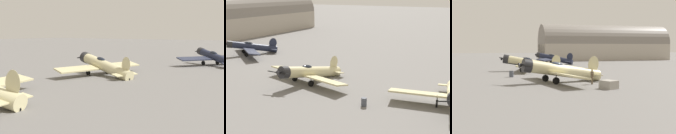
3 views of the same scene
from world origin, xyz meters
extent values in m
ellipsoid|color=beige|center=(-0.57, 3.98, 2.01)|extent=(0.38, 1.80, 2.27)
cube|color=#C6BC89|center=(-0.55, 3.78, 0.81)|extent=(3.52, 1.58, 0.27)
cylinder|color=black|center=(-0.66, 4.54, 0.14)|extent=(0.14, 0.29, 0.28)
cylinder|color=beige|center=(-17.67, -0.22, 1.27)|extent=(3.97, 9.72, 3.11)
cylinder|color=#232326|center=(-18.90, -4.65, 2.09)|extent=(1.80, 1.53, 1.68)
cone|color=#232326|center=(-19.07, -5.27, 2.21)|extent=(0.79, 0.80, 0.73)
cube|color=black|center=(-19.11, -5.42, 2.21)|extent=(2.83, 0.65, 0.34)
ellipsoid|color=black|center=(-17.93, -1.14, 2.05)|extent=(1.21, 1.93, 0.97)
cube|color=#C6BC89|center=(-17.98, -1.33, 1.08)|extent=(13.08, 5.44, 0.54)
ellipsoid|color=beige|center=(-16.59, 3.66, 1.81)|extent=(0.60, 1.79, 2.21)
cube|color=#C6BC89|center=(-16.65, 3.47, 0.65)|extent=(3.57, 1.97, 0.29)
cylinder|color=#999BA0|center=(-16.58, -2.31, 0.86)|extent=(0.14, 0.14, 0.93)
cylinder|color=black|center=(-16.58, -2.31, 0.40)|extent=(0.41, 0.82, 0.80)
cylinder|color=#999BA0|center=(-19.69, -1.45, 0.86)|extent=(0.14, 0.14, 0.93)
cylinder|color=black|center=(-19.69, -1.45, 0.40)|extent=(0.41, 0.82, 0.80)
cylinder|color=black|center=(-16.44, 4.22, 0.14)|extent=(0.17, 0.30, 0.28)
cylinder|color=#1E2338|center=(-37.07, 9.12, 1.43)|extent=(6.24, 8.06, 2.90)
cylinder|color=#232326|center=(-39.55, 5.64, 2.25)|extent=(1.75, 1.70, 1.48)
cone|color=#232326|center=(-39.93, 5.11, 2.37)|extent=(0.83, 0.85, 0.65)
cube|color=black|center=(-40.02, 4.99, 2.37)|extent=(2.66, 0.48, 0.38)
ellipsoid|color=black|center=(-37.59, 8.39, 2.13)|extent=(1.66, 1.90, 0.99)
cube|color=#282D42|center=(-37.70, 8.24, 1.29)|extent=(12.11, 9.44, 0.55)
cylinder|color=#999BA0|center=(-36.77, 6.93, 0.96)|extent=(0.14, 0.14, 1.12)
cylinder|color=black|center=(-36.77, 6.93, 0.40)|extent=(0.63, 0.77, 0.80)
cylinder|color=#999BA0|center=(-39.25, 8.69, 0.96)|extent=(0.14, 0.14, 1.12)
cylinder|color=black|center=(-39.25, 8.69, 0.40)|extent=(0.63, 0.77, 0.80)
cylinder|color=#474C56|center=(-8.12, -5.15, 0.44)|extent=(0.59, 0.59, 0.88)
torus|color=#474C56|center=(-8.12, -5.15, 0.62)|extent=(0.62, 0.62, 0.04)
torus|color=#474C56|center=(-8.12, -5.15, 0.27)|extent=(0.62, 0.62, 0.04)
camera|label=1|loc=(11.42, 21.26, 5.71)|focal=44.08mm
camera|label=2|loc=(3.29, -32.04, 11.64)|focal=47.63mm
camera|label=3|loc=(34.15, -10.49, 4.08)|focal=48.76mm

